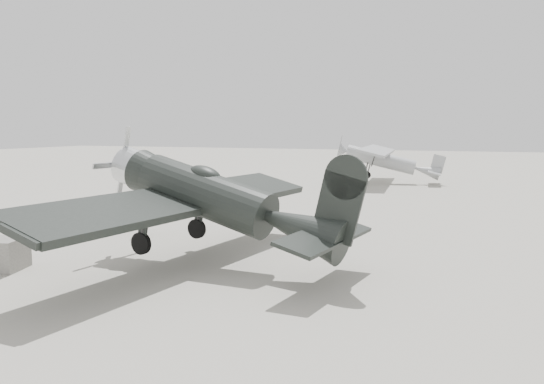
{
  "coord_description": "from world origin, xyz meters",
  "views": [
    {
      "loc": [
        5.97,
        -18.77,
        4.04
      ],
      "look_at": [
        -1.71,
        0.84,
        1.5
      ],
      "focal_mm": 35.0,
      "sensor_mm": 36.0,
      "label": 1
    }
  ],
  "objects": [
    {
      "name": "sign_board",
      "position": [
        -5.91,
        -2.0,
        0.86
      ],
      "size": [
        0.23,
        0.99,
        1.43
      ],
      "rotation": [
        0.0,
        0.0,
        0.17
      ],
      "color": "#333333",
      "rests_on": "ground"
    },
    {
      "name": "highwing_monoplane",
      "position": [
        -0.45,
        20.43,
        1.91
      ],
      "size": [
        7.64,
        10.76,
        3.05
      ],
      "rotation": [
        0.0,
        0.23,
        0.09
      ],
      "color": "#999B9E",
      "rests_on": "ground"
    },
    {
      "name": "ground",
      "position": [
        0.0,
        0.0,
        0.0
      ],
      "size": [
        160.0,
        160.0,
        0.0
      ],
      "primitive_type": "plane",
      "color": "#999788",
      "rests_on": "ground"
    },
    {
      "name": "lowwing_monoplane",
      "position": [
        -1.06,
        -5.18,
        1.98
      ],
      "size": [
        8.36,
        11.66,
        3.74
      ],
      "rotation": [
        0.0,
        0.24,
        -0.15
      ],
      "color": "black",
      "rests_on": "ground"
    }
  ]
}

